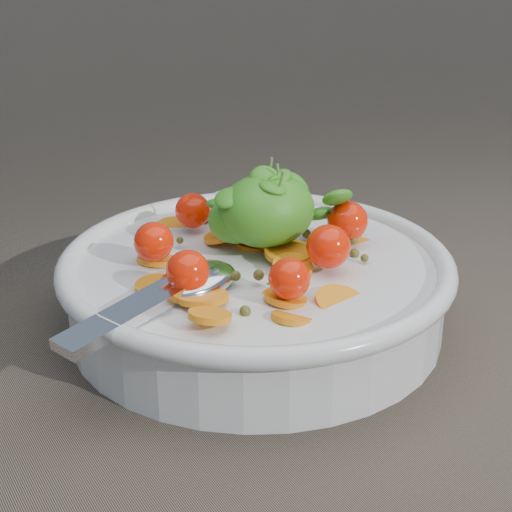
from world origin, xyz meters
TOP-DOWN VIEW (x-y plane):
  - ground at (0.00, 0.00)m, footprint 6.00×6.00m
  - bowl at (0.02, -0.02)m, footprint 0.32×0.30m
  - napkin at (0.08, 0.16)m, footprint 0.23×0.22m

SIDE VIEW (x-z plane):
  - ground at x=0.00m, z-range 0.00..0.00m
  - napkin at x=0.08m, z-range 0.00..0.01m
  - bowl at x=0.02m, z-range -0.03..0.10m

